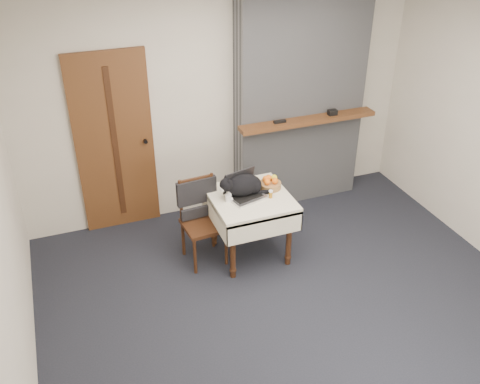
% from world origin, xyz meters
% --- Properties ---
extents(ground, '(4.50, 4.50, 0.00)m').
position_xyz_m(ground, '(0.00, 0.00, 0.00)').
color(ground, black).
rests_on(ground, ground).
extents(room_shell, '(4.52, 4.01, 2.61)m').
position_xyz_m(room_shell, '(0.00, 0.46, 1.76)').
color(room_shell, beige).
rests_on(room_shell, ground).
extents(door, '(0.82, 0.10, 2.00)m').
position_xyz_m(door, '(-1.20, 1.97, 1.00)').
color(door, brown).
rests_on(door, ground).
extents(chimney, '(1.62, 0.48, 2.60)m').
position_xyz_m(chimney, '(0.90, 1.85, 1.30)').
color(chimney, gray).
rests_on(chimney, ground).
extents(side_table, '(0.78, 0.78, 0.70)m').
position_xyz_m(side_table, '(-0.06, 0.92, 0.59)').
color(side_table, '#3D1F10').
rests_on(side_table, ground).
extents(laptop, '(0.41, 0.37, 0.26)m').
position_xyz_m(laptop, '(-0.12, 0.96, 0.76)').
color(laptop, '#B7B7BC').
rests_on(laptop, side_table).
extents(cat, '(0.55, 0.25, 0.26)m').
position_xyz_m(cat, '(-0.12, 0.98, 0.81)').
color(cat, black).
rests_on(cat, side_table).
extents(cream_jar, '(0.06, 0.06, 0.07)m').
position_xyz_m(cream_jar, '(-0.30, 0.92, 0.73)').
color(cream_jar, silver).
rests_on(cream_jar, side_table).
extents(pill_bottle, '(0.04, 0.04, 0.08)m').
position_xyz_m(pill_bottle, '(0.12, 0.83, 0.74)').
color(pill_bottle, '#9D6513').
rests_on(pill_bottle, side_table).
extents(fruit_basket, '(0.22, 0.22, 0.13)m').
position_xyz_m(fruit_basket, '(0.19, 1.02, 0.75)').
color(fruit_basket, '#AA8144').
rests_on(fruit_basket, side_table).
extents(desk_clutter, '(0.13, 0.06, 0.01)m').
position_xyz_m(desk_clutter, '(0.07, 0.97, 0.70)').
color(desk_clutter, black).
rests_on(desk_clutter, side_table).
extents(chair, '(0.44, 0.43, 0.89)m').
position_xyz_m(chair, '(-0.54, 1.08, 0.57)').
color(chair, '#3D1F10').
rests_on(chair, ground).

